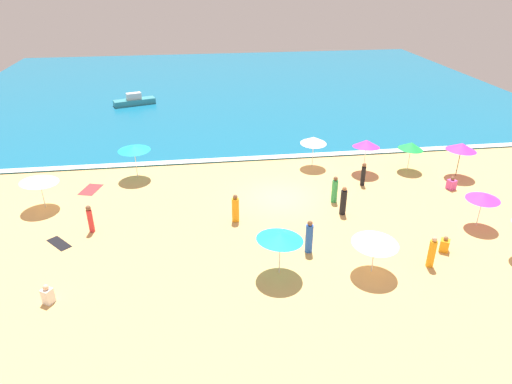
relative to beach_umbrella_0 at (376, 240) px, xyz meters
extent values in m
plane|color=#E5B26B|center=(-2.89, 7.90, -1.71)|extent=(60.00, 60.00, 0.00)
cube|color=#146B93|center=(-2.89, 35.90, -1.66)|extent=(60.00, 44.00, 0.10)
cube|color=white|center=(-2.89, 14.20, -1.60)|extent=(57.00, 0.70, 0.01)
cylinder|color=silver|center=(0.00, 0.00, -0.79)|extent=(0.05, 0.05, 1.83)
cone|color=white|center=(0.00, 0.00, 0.00)|extent=(2.86, 2.86, 0.42)
cylinder|color=silver|center=(-16.82, 8.61, -0.73)|extent=(0.05, 0.05, 1.95)
cone|color=white|center=(-16.82, 8.61, 0.11)|extent=(2.73, 2.72, 0.54)
cylinder|color=silver|center=(7.23, 3.22, -0.74)|extent=(0.05, 0.05, 1.93)
cone|color=#B733C6|center=(7.23, 3.22, 0.08)|extent=(2.48, 2.48, 0.44)
cylinder|color=silver|center=(6.71, 10.85, -0.72)|extent=(0.05, 0.05, 1.97)
cone|color=green|center=(6.71, 10.85, 0.08)|extent=(1.79, 1.77, 0.58)
cylinder|color=silver|center=(3.54, 10.96, -0.57)|extent=(0.05, 0.05, 2.27)
cone|color=#B733C6|center=(3.54, 10.96, 0.37)|extent=(2.31, 2.33, 0.64)
cylinder|color=silver|center=(-11.82, 12.13, -0.58)|extent=(0.05, 0.05, 2.25)
cone|color=#19B7C6|center=(-11.82, 12.13, 0.42)|extent=(2.93, 2.93, 0.37)
cylinder|color=silver|center=(-4.29, 0.48, -0.66)|extent=(0.05, 0.05, 2.09)
cone|color=#19B7C6|center=(-4.29, 0.48, 0.28)|extent=(2.96, 2.96, 0.48)
cylinder|color=silver|center=(0.27, 12.34, -0.63)|extent=(0.05, 0.05, 2.15)
cone|color=white|center=(0.27, 12.34, 0.26)|extent=(1.96, 1.98, 0.57)
cylinder|color=#4C3823|center=(9.55, 9.51, -0.57)|extent=(0.05, 0.05, 2.27)
cone|color=#B733C6|center=(9.55, 9.51, 0.37)|extent=(2.54, 2.53, 0.58)
cylinder|color=black|center=(2.74, 8.93, -1.05)|extent=(0.32, 0.32, 1.30)
sphere|color=brown|center=(2.74, 8.93, -0.28)|extent=(0.27, 0.27, 0.27)
cube|color=white|center=(-14.33, -0.23, -1.36)|extent=(0.54, 0.54, 0.69)
sphere|color=beige|center=(-14.33, -0.23, -0.91)|extent=(0.25, 0.25, 0.25)
cube|color=#D84CA5|center=(8.14, 7.61, -1.39)|extent=(0.58, 0.58, 0.62)
sphere|color=brown|center=(8.14, 7.61, -0.97)|extent=(0.25, 0.25, 0.25)
cube|color=orange|center=(4.18, 1.13, -1.39)|extent=(0.60, 0.60, 0.63)
sphere|color=#9E6B47|center=(4.18, 1.13, -0.97)|extent=(0.23, 0.23, 0.23)
cylinder|color=red|center=(-13.57, 5.42, -1.05)|extent=(0.41, 0.41, 1.31)
sphere|color=brown|center=(-13.57, 5.42, -0.27)|extent=(0.27, 0.27, 0.27)
cylinder|color=green|center=(0.25, 6.97, -1.00)|extent=(0.38, 0.38, 1.41)
sphere|color=brown|center=(0.25, 6.97, -0.17)|extent=(0.26, 0.26, 0.26)
cylinder|color=orange|center=(-5.83, 5.49, -1.01)|extent=(0.56, 0.56, 1.39)
sphere|color=brown|center=(-5.83, 5.49, -0.20)|extent=(0.26, 0.26, 0.26)
cylinder|color=black|center=(0.31, 5.44, -0.96)|extent=(0.36, 0.36, 1.49)
sphere|color=#9E6B47|center=(0.31, 5.44, -0.10)|extent=(0.25, 0.25, 0.25)
cylinder|color=blue|center=(-2.53, 2.00, -0.95)|extent=(0.52, 0.52, 1.51)
sphere|color=brown|center=(-2.53, 2.00, -0.07)|extent=(0.26, 0.26, 0.26)
cylinder|color=orange|center=(2.88, 0.03, -1.01)|extent=(0.47, 0.47, 1.39)
sphere|color=#DBA884|center=(2.88, 0.03, -0.20)|extent=(0.24, 0.24, 0.24)
cube|color=red|center=(-14.61, 10.62, -1.70)|extent=(1.41, 1.86, 0.01)
cube|color=black|center=(-15.05, 4.43, -1.70)|extent=(1.48, 1.57, 0.01)
cube|color=teal|center=(-13.75, 29.78, -1.32)|extent=(4.22, 2.37, 0.56)
cube|color=silver|center=(-13.75, 29.78, -0.73)|extent=(1.57, 1.11, 0.63)
camera|label=1|loc=(-7.67, -16.28, 11.13)|focal=31.74mm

